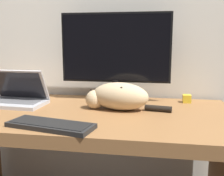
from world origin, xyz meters
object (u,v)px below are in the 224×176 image
Objects in this scene: laptop at (16,98)px; monitor at (115,52)px; external_keyboard at (51,125)px; cat at (118,96)px.

monitor is at bearing 22.66° from laptop.
cat reaches higher than external_keyboard.
cat is (0.24, 0.34, 0.06)m from external_keyboard.
monitor is 0.31m from cat.
monitor is at bearing 82.18° from external_keyboard.
monitor is 1.43× the size of cat.
laptop is 0.88× the size of external_keyboard.
external_keyboard is at bearing -115.65° from cat.
monitor reaches higher than laptop.
external_keyboard is (0.35, -0.36, -0.03)m from laptop.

